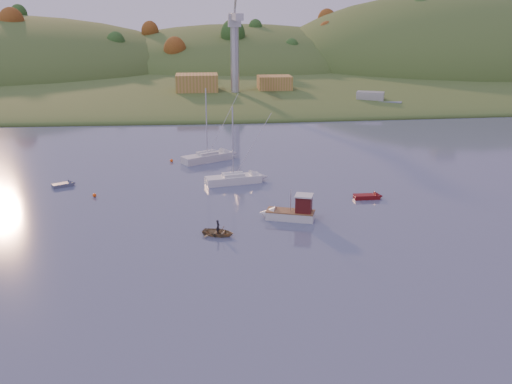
{
  "coord_description": "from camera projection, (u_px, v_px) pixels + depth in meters",
  "views": [
    {
      "loc": [
        -8.03,
        -30.99,
        23.52
      ],
      "look_at": [
        -1.53,
        32.08,
        3.18
      ],
      "focal_mm": 40.0,
      "sensor_mm": 36.0,
      "label": 1
    }
  ],
  "objects": [
    {
      "name": "work_vessel",
      "position": [
        370.0,
        102.0,
        142.6
      ],
      "size": [
        16.48,
        11.04,
        4.0
      ],
      "rotation": [
        0.0,
        0.0,
        -0.39
      ],
      "color": "slate",
      "rests_on": "ground"
    },
    {
      "name": "sailboat_far",
      "position": [
        207.0,
        157.0,
        92.41
      ],
      "size": [
        8.65,
        6.36,
        11.78
      ],
      "rotation": [
        0.0,
        0.0,
        0.51
      ],
      "color": "silver",
      "rests_on": "ground"
    },
    {
      "name": "wharf",
      "position": [
        246.0,
        97.0,
        153.0
      ],
      "size": [
        42.0,
        16.0,
        2.4
      ],
      "primitive_type": "cube",
      "color": "slate",
      "rests_on": "ground"
    },
    {
      "name": "shore_slope",
      "position": [
        220.0,
        82.0,
        193.61
      ],
      "size": [
        640.0,
        150.0,
        7.0
      ],
      "primitive_type": "ellipsoid",
      "color": "#31491D",
      "rests_on": "ground"
    },
    {
      "name": "buoy_2",
      "position": [
        94.0,
        195.0,
        74.85
      ],
      "size": [
        0.5,
        0.5,
        0.5
      ],
      "primitive_type": "sphere",
      "color": "#FF520D",
      "rests_on": "ground"
    },
    {
      "name": "hillside_trees",
      "position": [
        218.0,
        76.0,
        212.55
      ],
      "size": [
        280.0,
        50.0,
        32.0
      ],
      "primitive_type": null,
      "color": "#194619",
      "rests_on": "ground"
    },
    {
      "name": "hill_center",
      "position": [
        240.0,
        69.0,
        237.21
      ],
      "size": [
        140.0,
        120.0,
        36.0
      ],
      "primitive_type": "ellipsoid",
      "color": "#31491D",
      "rests_on": "ground"
    },
    {
      "name": "shed_east",
      "position": [
        275.0,
        83.0,
        154.7
      ],
      "size": [
        9.0,
        7.0,
        4.0
      ],
      "primitive_type": "cube",
      "color": "olive",
      "rests_on": "wharf"
    },
    {
      "name": "paddler",
      "position": [
        218.0,
        229.0,
        61.98
      ],
      "size": [
        0.54,
        0.65,
        1.52
      ],
      "primitive_type": "imported",
      "rotation": [
        0.0,
        0.0,
        1.2
      ],
      "color": "black",
      "rests_on": "ground"
    },
    {
      "name": "fishing_boat",
      "position": [
        287.0,
        212.0,
        66.76
      ],
      "size": [
        6.86,
        4.02,
        4.19
      ],
      "rotation": [
        0.0,
        0.0,
        2.82
      ],
      "color": "silver",
      "rests_on": "ground"
    },
    {
      "name": "dock_crane",
      "position": [
        235.0,
        36.0,
        144.41
      ],
      "size": [
        3.2,
        28.0,
        20.3
      ],
      "color": "#B7B7BC",
      "rests_on": "wharf"
    },
    {
      "name": "grey_dinghy",
      "position": [
        67.0,
        184.0,
        79.55
      ],
      "size": [
        3.42,
        2.63,
        1.21
      ],
      "rotation": [
        0.0,
        0.0,
        0.5
      ],
      "color": "#525A6C",
      "rests_on": "ground"
    },
    {
      "name": "hill_right",
      "position": [
        451.0,
        70.0,
        231.29
      ],
      "size": [
        150.0,
        130.0,
        60.0
      ],
      "primitive_type": "ellipsoid",
      "color": "#31491D",
      "rests_on": "ground"
    },
    {
      "name": "sailboat_near",
      "position": [
        233.0,
        178.0,
        80.66
      ],
      "size": [
        8.17,
        3.96,
        10.9
      ],
      "rotation": [
        0.0,
        0.0,
        0.21
      ],
      "color": "silver",
      "rests_on": "ground"
    },
    {
      "name": "buoy_3",
      "position": [
        171.0,
        161.0,
        92.06
      ],
      "size": [
        0.5,
        0.5,
        0.5
      ],
      "primitive_type": "sphere",
      "color": "#FF520D",
      "rests_on": "ground"
    },
    {
      "name": "buoy_1",
      "position": [
        303.0,
        217.0,
        66.98
      ],
      "size": [
        0.5,
        0.5,
        0.5
      ],
      "primitive_type": "sphere",
      "color": "#FF520D",
      "rests_on": "ground"
    },
    {
      "name": "shed_west",
      "position": [
        197.0,
        83.0,
        151.58
      ],
      "size": [
        11.0,
        8.0,
        4.8
      ],
      "primitive_type": "cube",
      "color": "olive",
      "rests_on": "wharf"
    },
    {
      "name": "red_tender",
      "position": [
        372.0,
        196.0,
        74.29
      ],
      "size": [
        3.88,
        1.34,
        1.32
      ],
      "rotation": [
        0.0,
        0.0,
        0.01
      ],
      "color": "#630E0F",
      "rests_on": "ground"
    },
    {
      "name": "canoe",
      "position": [
        218.0,
        232.0,
        62.1
      ],
      "size": [
        4.17,
        3.61,
        0.73
      ],
      "primitive_type": "imported",
      "rotation": [
        0.0,
        0.0,
        1.2
      ],
      "color": "#90794F",
      "rests_on": "ground"
    },
    {
      "name": "far_shore",
      "position": [
        214.0,
        65.0,
        255.18
      ],
      "size": [
        620.0,
        220.0,
        1.5
      ],
      "primitive_type": "cube",
      "color": "#31491D",
      "rests_on": "ground"
    }
  ]
}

